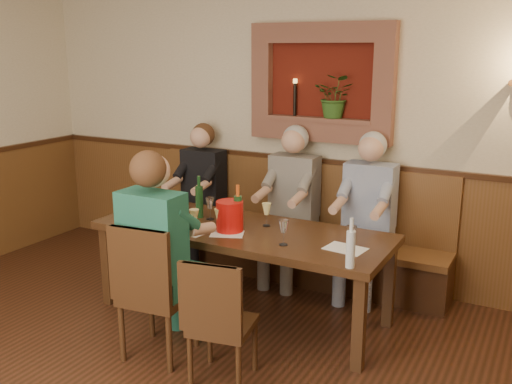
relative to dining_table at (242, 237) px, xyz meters
The scene contains 27 objects.
room_shell 2.21m from the dining_table, 90.00° to the right, with size 6.04×6.04×2.82m.
wainscoting 1.85m from the dining_table, 90.00° to the right, with size 6.02×6.02×1.15m.
wall_niche 1.59m from the dining_table, 77.58° to the left, with size 1.36×0.30×1.06m.
dining_table is the anchor object (origin of this frame).
bench 1.01m from the dining_table, 90.00° to the left, with size 3.00×0.45×1.11m.
chair_near_left 0.96m from the dining_table, 103.56° to the right, with size 0.49×0.49×1.01m.
chair_near_right 1.08m from the dining_table, 68.01° to the right, with size 0.45×0.45×0.88m.
person_bench_left 1.29m from the dining_table, 139.51° to the left, with size 0.42×0.52×1.43m.
person_bench_mid 0.84m from the dining_table, 87.78° to the left, with size 0.44×0.54×1.47m.
person_bench_right 1.13m from the dining_table, 47.72° to the left, with size 0.44×0.54×1.47m.
person_chair_front 0.80m from the dining_table, 105.08° to the right, with size 0.45×0.56×1.50m.
spittoon_bucket 0.23m from the dining_table, 113.81° to the right, with size 0.21×0.21×0.24m, color red.
wine_bottle_green_a 0.23m from the dining_table, 91.07° to the right, with size 0.08×0.08×0.37m.
wine_bottle_green_b 0.52m from the dining_table, 169.43° to the left, with size 0.07×0.07×0.36m.
water_bottle 1.14m from the dining_table, 20.79° to the right, with size 0.08×0.08×0.34m.
tasting_sheet_a 0.88m from the dining_table, behind, with size 0.30×0.22×0.00m, color white.
tasting_sheet_b 0.21m from the dining_table, 98.00° to the right, with size 0.25×0.18×0.00m, color white.
tasting_sheet_c 0.90m from the dining_table, ahead, with size 0.29×0.20×0.00m, color white.
tasting_sheet_d 0.42m from the dining_table, 137.94° to the right, with size 0.27×0.19×0.00m, color white.
wine_glass_0 0.27m from the dining_table, 121.20° to the right, with size 0.08×0.08×0.19m, color #F7F394, non-canonical shape.
wine_glass_1 0.54m from the dining_table, 23.99° to the right, with size 0.08×0.08×0.19m, color white, non-canonical shape.
wine_glass_2 0.63m from the dining_table, 158.67° to the right, with size 0.08×0.08×0.19m, color #F7F394, non-canonical shape.
wine_glass_3 0.42m from the dining_table, 133.01° to the right, with size 0.08×0.08×0.19m, color #F7F394, non-canonical shape.
wine_glass_4 0.76m from the dining_table, behind, with size 0.08×0.08×0.19m, color white, non-canonical shape.
wine_glass_5 0.97m from the dining_table, ahead, with size 0.08×0.08×0.19m, color white, non-canonical shape.
wine_glass_6 0.40m from the dining_table, 167.58° to the left, with size 0.08×0.08×0.19m, color white, non-canonical shape.
wine_glass_7 0.27m from the dining_table, 44.62° to the left, with size 0.08×0.08×0.19m, color #F7F394, non-canonical shape.
Camera 1 is at (2.18, -1.94, 2.15)m, focal length 40.00 mm.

